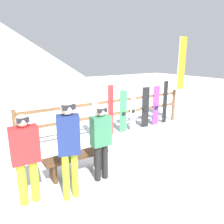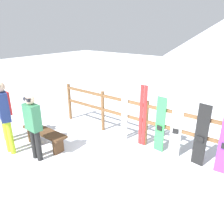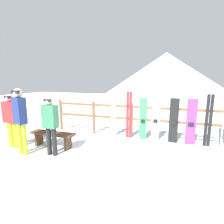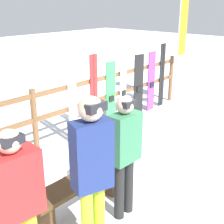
{
  "view_description": "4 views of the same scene",
  "coord_description": "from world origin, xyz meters",
  "px_view_note": "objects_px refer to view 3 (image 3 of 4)",
  "views": [
    {
      "loc": [
        -3.77,
        -3.92,
        2.54
      ],
      "look_at": [
        -0.64,
        0.83,
        1.06
      ],
      "focal_mm": 35.0,
      "sensor_mm": 36.0,
      "label": 1
    },
    {
      "loc": [
        2.48,
        -2.82,
        2.94
      ],
      "look_at": [
        -0.52,
        1.05,
        1.05
      ],
      "focal_mm": 35.0,
      "sensor_mm": 36.0,
      "label": 2
    },
    {
      "loc": [
        1.36,
        -4.06,
        2.03
      ],
      "look_at": [
        -0.46,
        1.07,
        1.02
      ],
      "focal_mm": 28.0,
      "sensor_mm": 36.0,
      "label": 3
    },
    {
      "loc": [
        -4.31,
        -2.49,
        2.6
      ],
      "look_at": [
        -0.54,
        0.87,
        0.8
      ],
      "focal_mm": 50.0,
      "sensor_mm": 36.0,
      "label": 4
    }
  ],
  "objects_px": {
    "person_red": "(11,118)",
    "snowboard_white": "(156,119)",
    "bench": "(53,136)",
    "snowboard_green": "(143,119)",
    "person_plaid_green": "(50,122)",
    "ski_pair_red": "(129,115)",
    "snowboard_black_stripe": "(174,121)",
    "snowboard_purple": "(191,122)",
    "person_navy": "(20,116)",
    "ski_pair_white": "(114,114)",
    "ski_pair_black": "(208,121)"
  },
  "relations": [
    {
      "from": "bench",
      "to": "ski_pair_white",
      "type": "relative_size",
      "value": 0.86
    },
    {
      "from": "ski_pair_black",
      "to": "snowboard_white",
      "type": "bearing_deg",
      "value": -179.88
    },
    {
      "from": "person_plaid_green",
      "to": "person_navy",
      "type": "xyz_separation_m",
      "value": [
        -0.78,
        -0.24,
        0.16
      ]
    },
    {
      "from": "bench",
      "to": "snowboard_green",
      "type": "distance_m",
      "value": 2.97
    },
    {
      "from": "bench",
      "to": "ski_pair_white",
      "type": "bearing_deg",
      "value": 49.99
    },
    {
      "from": "snowboard_purple",
      "to": "ski_pair_black",
      "type": "relative_size",
      "value": 0.91
    },
    {
      "from": "bench",
      "to": "ski_pair_black",
      "type": "height_order",
      "value": "ski_pair_black"
    },
    {
      "from": "ski_pair_white",
      "to": "ski_pair_black",
      "type": "relative_size",
      "value": 1.03
    },
    {
      "from": "person_navy",
      "to": "ski_pair_red",
      "type": "xyz_separation_m",
      "value": [
        2.39,
        2.36,
        -0.27
      ]
    },
    {
      "from": "ski_pair_red",
      "to": "ski_pair_black",
      "type": "xyz_separation_m",
      "value": [
        2.47,
        -0.0,
        -0.02
      ]
    },
    {
      "from": "person_plaid_green",
      "to": "person_red",
      "type": "relative_size",
      "value": 0.98
    },
    {
      "from": "snowboard_green",
      "to": "snowboard_black_stripe",
      "type": "height_order",
      "value": "snowboard_black_stripe"
    },
    {
      "from": "ski_pair_red",
      "to": "snowboard_purple",
      "type": "relative_size",
      "value": 1.12
    },
    {
      "from": "ski_pair_red",
      "to": "snowboard_purple",
      "type": "xyz_separation_m",
      "value": [
        1.99,
        -0.0,
        -0.09
      ]
    },
    {
      "from": "person_navy",
      "to": "snowboard_purple",
      "type": "xyz_separation_m",
      "value": [
        4.39,
        2.35,
        -0.36
      ]
    },
    {
      "from": "person_navy",
      "to": "snowboard_green",
      "type": "xyz_separation_m",
      "value": [
        2.89,
        2.35,
        -0.38
      ]
    },
    {
      "from": "person_plaid_green",
      "to": "snowboard_purple",
      "type": "bearing_deg",
      "value": 30.4
    },
    {
      "from": "person_navy",
      "to": "ski_pair_black",
      "type": "height_order",
      "value": "person_navy"
    },
    {
      "from": "person_red",
      "to": "snowboard_purple",
      "type": "distance_m",
      "value": 5.46
    },
    {
      "from": "bench",
      "to": "person_plaid_green",
      "type": "xyz_separation_m",
      "value": [
        0.34,
        -0.47,
        0.58
      ]
    },
    {
      "from": "ski_pair_red",
      "to": "snowboard_green",
      "type": "bearing_deg",
      "value": -0.4
    },
    {
      "from": "ski_pair_black",
      "to": "snowboard_purple",
      "type": "bearing_deg",
      "value": -179.58
    },
    {
      "from": "person_red",
      "to": "ski_pair_black",
      "type": "bearing_deg",
      "value": 20.52
    },
    {
      "from": "snowboard_green",
      "to": "snowboard_white",
      "type": "xyz_separation_m",
      "value": [
        0.41,
        0.0,
        0.04
      ]
    },
    {
      "from": "bench",
      "to": "person_navy",
      "type": "height_order",
      "value": "person_navy"
    },
    {
      "from": "ski_pair_white",
      "to": "snowboard_purple",
      "type": "height_order",
      "value": "ski_pair_white"
    },
    {
      "from": "person_navy",
      "to": "ski_pair_red",
      "type": "relative_size",
      "value": 1.1
    },
    {
      "from": "bench",
      "to": "ski_pair_black",
      "type": "relative_size",
      "value": 0.88
    },
    {
      "from": "bench",
      "to": "ski_pair_white",
      "type": "height_order",
      "value": "ski_pair_white"
    },
    {
      "from": "person_navy",
      "to": "snowboard_white",
      "type": "bearing_deg",
      "value": 35.49
    },
    {
      "from": "snowboard_white",
      "to": "ski_pair_red",
      "type": "bearing_deg",
      "value": 179.79
    },
    {
      "from": "snowboard_purple",
      "to": "ski_pair_black",
      "type": "distance_m",
      "value": 0.48
    },
    {
      "from": "person_plaid_green",
      "to": "snowboard_white",
      "type": "xyz_separation_m",
      "value": [
        2.52,
        2.12,
        -0.17
      ]
    },
    {
      "from": "person_navy",
      "to": "ski_pair_white",
      "type": "height_order",
      "value": "person_navy"
    },
    {
      "from": "person_red",
      "to": "snowboard_white",
      "type": "bearing_deg",
      "value": 27.51
    },
    {
      "from": "person_plaid_green",
      "to": "snowboard_white",
      "type": "relative_size",
      "value": 1.05
    },
    {
      "from": "ski_pair_red",
      "to": "snowboard_black_stripe",
      "type": "relative_size",
      "value": 1.13
    },
    {
      "from": "bench",
      "to": "ski_pair_red",
      "type": "bearing_deg",
      "value": 40.12
    },
    {
      "from": "snowboard_green",
      "to": "person_plaid_green",
      "type": "bearing_deg",
      "value": -134.91
    },
    {
      "from": "person_plaid_green",
      "to": "ski_pair_white",
      "type": "xyz_separation_m",
      "value": [
        1.04,
        2.12,
        -0.1
      ]
    },
    {
      "from": "person_plaid_green",
      "to": "ski_pair_red",
      "type": "bearing_deg",
      "value": 52.73
    },
    {
      "from": "person_navy",
      "to": "snowboard_white",
      "type": "distance_m",
      "value": 4.07
    },
    {
      "from": "bench",
      "to": "ski_pair_black",
      "type": "bearing_deg",
      "value": 20.42
    },
    {
      "from": "ski_pair_black",
      "to": "snowboard_black_stripe",
      "type": "bearing_deg",
      "value": -179.8
    },
    {
      "from": "person_plaid_green",
      "to": "person_navy",
      "type": "relative_size",
      "value": 0.88
    },
    {
      "from": "bench",
      "to": "snowboard_green",
      "type": "xyz_separation_m",
      "value": [
        2.45,
        1.64,
        0.36
      ]
    },
    {
      "from": "snowboard_white",
      "to": "person_plaid_green",
      "type": "bearing_deg",
      "value": -139.98
    },
    {
      "from": "ski_pair_red",
      "to": "snowboard_white",
      "type": "relative_size",
      "value": 1.09
    },
    {
      "from": "person_red",
      "to": "person_navy",
      "type": "relative_size",
      "value": 0.89
    },
    {
      "from": "person_red",
      "to": "ski_pair_red",
      "type": "height_order",
      "value": "ski_pair_red"
    }
  ]
}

